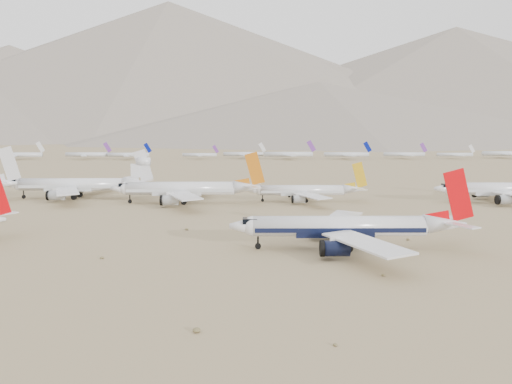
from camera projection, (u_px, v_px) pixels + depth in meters
ground at (307, 242)px, 117.94m from camera, size 7000.00×7000.00×0.00m
main_airliner at (349, 227)px, 110.67m from camera, size 51.32×50.12×18.11m
row2_navy_widebody at (505, 189)px, 181.09m from camera, size 49.63×48.53×17.66m
row2_gold_tail at (307, 191)px, 183.51m from camera, size 41.44×40.52×14.75m
row2_orange_tail at (187, 189)px, 179.31m from camera, size 52.30×51.17×18.66m
row2_white_trijet at (80, 184)px, 191.65m from camera, size 53.70×52.48×19.03m
distant_storage_row at (337, 154)px, 449.16m from camera, size 672.72×61.46×15.21m
mountain_range at (275, 82)px, 1730.05m from camera, size 7354.00×3024.00×470.00m
foothills at (474, 113)px, 1206.35m from camera, size 4637.50×1395.00×155.00m
desert_scrub at (319, 281)px, 86.76m from camera, size 261.14×121.67×0.63m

